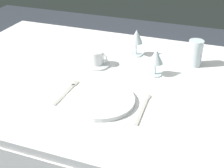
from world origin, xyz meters
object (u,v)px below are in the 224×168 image
Objects in this scene: wine_glass_left at (156,58)px; spoon_soup at (144,105)px; fork_outer at (67,91)px; wine_glass_right at (136,38)px; coffee_cup_left at (96,57)px; dinner_plate at (102,100)px; drink_tumbler at (195,53)px.

spoon_soup is at bearing -86.02° from wine_glass_left.
wine_glass_left is at bearing 93.98° from spoon_soup.
fork_outer is 0.34m from spoon_soup.
spoon_soup is 0.28m from wine_glass_left.
spoon_soup is (0.34, 0.01, -0.00)m from fork_outer.
wine_glass_left is at bearing -51.64° from wine_glass_right.
coffee_cup_left reaches higher than spoon_soup.
wine_glass_left is (0.30, -0.00, 0.05)m from coffee_cup_left.
fork_outer is (-0.17, 0.02, -0.01)m from dinner_plate.
dinner_plate reaches higher than spoon_soup.
dinner_plate is 0.35m from wine_glass_left.
fork_outer is 1.58× the size of wine_glass_left.
dinner_plate is 1.93× the size of wine_glass_right.
coffee_cup_left is (-0.32, 0.27, 0.04)m from spoon_soup.
wine_glass_right reaches higher than coffee_cup_left.
fork_outer is at bearing -139.21° from wine_glass_left.
fork_outer is at bearing -178.02° from spoon_soup.
wine_glass_left is (0.32, 0.28, 0.09)m from fork_outer.
dinner_plate is at bearing -63.81° from coffee_cup_left.
fork_outer is 2.07× the size of coffee_cup_left.
wine_glass_left is at bearing 40.79° from fork_outer.
spoon_soup is 1.69× the size of drink_tumbler.
spoon_soup reaches higher than fork_outer.
fork_outer is 0.92× the size of spoon_soup.
spoon_soup is at bearing -69.90° from wine_glass_right.
coffee_cup_left is 0.75× the size of drink_tumbler.
drink_tumbler reaches higher than coffee_cup_left.
fork_outer is 1.56× the size of drink_tumbler.
spoon_soup is at bearing 12.09° from dinner_plate.
drink_tumbler reaches higher than fork_outer.
dinner_plate is at bearing -90.47° from wine_glass_right.
spoon_soup is 0.49m from wine_glass_right.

